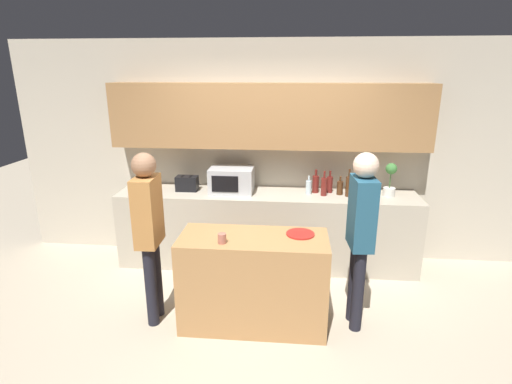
{
  "coord_description": "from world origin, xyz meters",
  "views": [
    {
      "loc": [
        0.3,
        -3.18,
        2.34
      ],
      "look_at": [
        -0.04,
        0.38,
        1.24
      ],
      "focal_mm": 28.0,
      "sensor_mm": 36.0,
      "label": 1
    }
  ],
  "objects_px": {
    "bottle_2": "(324,186)",
    "person_left": "(149,225)",
    "cup_0": "(222,238)",
    "toaster": "(187,183)",
    "bottle_0": "(309,187)",
    "bottle_5": "(349,186)",
    "potted_plant": "(390,180)",
    "bottle_3": "(330,184)",
    "bottle_4": "(340,188)",
    "person_center": "(361,227)",
    "microwave": "(232,180)",
    "bottle_6": "(355,187)",
    "plate_on_island": "(300,234)",
    "bottle_1": "(316,184)"
  },
  "relations": [
    {
      "from": "microwave",
      "to": "bottle_6",
      "type": "height_order",
      "value": "microwave"
    },
    {
      "from": "bottle_1",
      "to": "bottle_6",
      "type": "distance_m",
      "value": 0.46
    },
    {
      "from": "bottle_6",
      "to": "plate_on_island",
      "type": "height_order",
      "value": "bottle_6"
    },
    {
      "from": "bottle_4",
      "to": "plate_on_island",
      "type": "bearing_deg",
      "value": -111.78
    },
    {
      "from": "microwave",
      "to": "bottle_0",
      "type": "distance_m",
      "value": 0.93
    },
    {
      "from": "cup_0",
      "to": "person_center",
      "type": "relative_size",
      "value": 0.05
    },
    {
      "from": "bottle_1",
      "to": "bottle_2",
      "type": "relative_size",
      "value": 0.96
    },
    {
      "from": "bottle_1",
      "to": "microwave",
      "type": "bearing_deg",
      "value": -176.25
    },
    {
      "from": "microwave",
      "to": "person_left",
      "type": "relative_size",
      "value": 0.31
    },
    {
      "from": "cup_0",
      "to": "bottle_2",
      "type": "bearing_deg",
      "value": 55.12
    },
    {
      "from": "bottle_2",
      "to": "person_left",
      "type": "bearing_deg",
      "value": -142.85
    },
    {
      "from": "potted_plant",
      "to": "bottle_1",
      "type": "xyz_separation_m",
      "value": [
        -0.85,
        0.06,
        -0.09
      ]
    },
    {
      "from": "potted_plant",
      "to": "plate_on_island",
      "type": "distance_m",
      "value": 1.6
    },
    {
      "from": "toaster",
      "to": "person_left",
      "type": "relative_size",
      "value": 0.16
    },
    {
      "from": "cup_0",
      "to": "bottle_3",
      "type": "bearing_deg",
      "value": 55.5
    },
    {
      "from": "toaster",
      "to": "bottle_6",
      "type": "bearing_deg",
      "value": 0.31
    },
    {
      "from": "person_center",
      "to": "bottle_3",
      "type": "bearing_deg",
      "value": 3.43
    },
    {
      "from": "potted_plant",
      "to": "bottle_6",
      "type": "relative_size",
      "value": 1.62
    },
    {
      "from": "microwave",
      "to": "person_left",
      "type": "xyz_separation_m",
      "value": [
        -0.57,
        -1.31,
        -0.08
      ]
    },
    {
      "from": "person_left",
      "to": "toaster",
      "type": "bearing_deg",
      "value": 177.7
    },
    {
      "from": "bottle_0",
      "to": "bottle_3",
      "type": "bearing_deg",
      "value": 18.19
    },
    {
      "from": "bottle_3",
      "to": "cup_0",
      "type": "xyz_separation_m",
      "value": [
        -1.05,
        -1.52,
        -0.09
      ]
    },
    {
      "from": "bottle_6",
      "to": "person_center",
      "type": "relative_size",
      "value": 0.15
    },
    {
      "from": "bottle_2",
      "to": "bottle_4",
      "type": "relative_size",
      "value": 1.32
    },
    {
      "from": "bottle_6",
      "to": "person_left",
      "type": "relative_size",
      "value": 0.15
    },
    {
      "from": "bottle_3",
      "to": "bottle_4",
      "type": "distance_m",
      "value": 0.14
    },
    {
      "from": "potted_plant",
      "to": "bottle_5",
      "type": "xyz_separation_m",
      "value": [
        -0.48,
        -0.06,
        -0.07
      ]
    },
    {
      "from": "person_center",
      "to": "bottle_5",
      "type": "bearing_deg",
      "value": -5.79
    },
    {
      "from": "toaster",
      "to": "person_center",
      "type": "height_order",
      "value": "person_center"
    },
    {
      "from": "microwave",
      "to": "person_center",
      "type": "relative_size",
      "value": 0.31
    },
    {
      "from": "potted_plant",
      "to": "bottle_0",
      "type": "xyz_separation_m",
      "value": [
        -0.94,
        -0.0,
        -0.11
      ]
    },
    {
      "from": "bottle_2",
      "to": "potted_plant",
      "type": "bearing_deg",
      "value": 3.88
    },
    {
      "from": "bottle_5",
      "to": "cup_0",
      "type": "height_order",
      "value": "bottle_5"
    },
    {
      "from": "cup_0",
      "to": "toaster",
      "type": "bearing_deg",
      "value": 115.44
    },
    {
      "from": "cup_0",
      "to": "person_center",
      "type": "height_order",
      "value": "person_center"
    },
    {
      "from": "toaster",
      "to": "bottle_4",
      "type": "bearing_deg",
      "value": 0.21
    },
    {
      "from": "bottle_3",
      "to": "bottle_4",
      "type": "relative_size",
      "value": 1.2
    },
    {
      "from": "microwave",
      "to": "bottle_5",
      "type": "xyz_separation_m",
      "value": [
        1.39,
        -0.06,
        -0.02
      ]
    },
    {
      "from": "bottle_1",
      "to": "cup_0",
      "type": "distance_m",
      "value": 1.75
    },
    {
      "from": "toaster",
      "to": "cup_0",
      "type": "bearing_deg",
      "value": -64.56
    },
    {
      "from": "bottle_0",
      "to": "bottle_5",
      "type": "distance_m",
      "value": 0.46
    },
    {
      "from": "plate_on_island",
      "to": "person_left",
      "type": "relative_size",
      "value": 0.16
    },
    {
      "from": "bottle_2",
      "to": "bottle_5",
      "type": "distance_m",
      "value": 0.28
    },
    {
      "from": "bottle_0",
      "to": "bottle_4",
      "type": "xyz_separation_m",
      "value": [
        0.37,
        0.01,
        0.0
      ]
    },
    {
      "from": "bottle_3",
      "to": "cup_0",
      "type": "distance_m",
      "value": 1.85
    },
    {
      "from": "bottle_6",
      "to": "bottle_4",
      "type": "bearing_deg",
      "value": -178.6
    },
    {
      "from": "bottle_3",
      "to": "person_center",
      "type": "xyz_separation_m",
      "value": [
        0.17,
        -1.3,
        -0.03
      ]
    },
    {
      "from": "bottle_3",
      "to": "bottle_0",
      "type": "bearing_deg",
      "value": -161.81
    },
    {
      "from": "bottle_4",
      "to": "cup_0",
      "type": "bearing_deg",
      "value": -128.74
    },
    {
      "from": "cup_0",
      "to": "bottle_0",
      "type": "bearing_deg",
      "value": 61.16
    }
  ]
}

